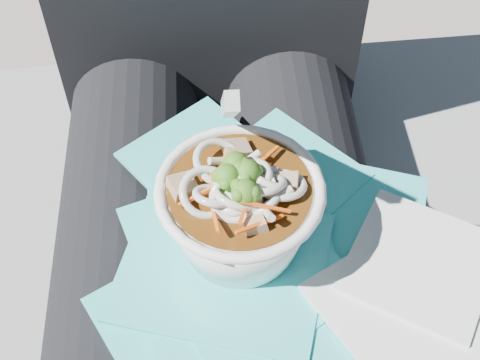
{
  "coord_description": "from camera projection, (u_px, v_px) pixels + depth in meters",
  "views": [
    {
      "loc": [
        -0.0,
        -0.34,
        1.07
      ],
      "look_at": [
        0.02,
        -0.03,
        0.67
      ],
      "focal_mm": 50.0,
      "sensor_mm": 36.0,
      "label": 1
    }
  ],
  "objects": [
    {
      "name": "lap",
      "position": [
        221.0,
        267.0,
        0.66
      ],
      "size": [
        0.33,
        0.48,
        0.15
      ],
      "color": "black",
      "rests_on": "stone_ledge"
    },
    {
      "name": "napkins",
      "position": [
        413.0,
        290.0,
        0.54
      ],
      "size": [
        0.18,
        0.2,
        0.01
      ],
      "color": "white",
      "rests_on": "plastic_bag"
    },
    {
      "name": "plastic_bag",
      "position": [
        254.0,
        245.0,
        0.58
      ],
      "size": [
        0.32,
        0.35,
        0.02
      ],
      "color": "#2FC5C4",
      "rests_on": "lap"
    },
    {
      "name": "udon_bowl",
      "position": [
        240.0,
        207.0,
        0.53
      ],
      "size": [
        0.15,
        0.16,
        0.18
      ],
      "color": "white",
      "rests_on": "plastic_bag"
    },
    {
      "name": "stone_ledge",
      "position": [
        221.0,
        279.0,
        0.97
      ],
      "size": [
        1.02,
        0.54,
        0.42
      ],
      "primitive_type": "cube",
      "rotation": [
        0.0,
        0.0,
        0.04
      ],
      "color": "slate",
      "rests_on": "ground"
    },
    {
      "name": "person_body",
      "position": [
        216.0,
        174.0,
        0.69
      ],
      "size": [
        0.34,
        0.94,
        0.97
      ],
      "color": "black",
      "rests_on": "ground"
    }
  ]
}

